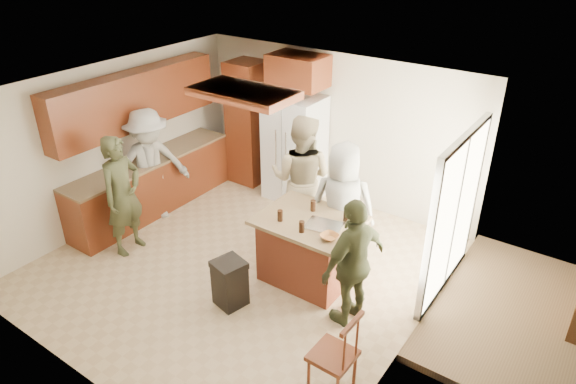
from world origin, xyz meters
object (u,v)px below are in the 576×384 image
Objects in this scene: person_behind_left at (301,179)px; person_behind_right at (342,206)px; person_side_right at (354,263)px; kitchen_island at (309,248)px; spindle_chair at (335,356)px; person_front_left at (123,196)px; trash_bin at (230,283)px; refrigerator at (295,148)px; person_counter at (150,166)px.

person_behind_left reaches higher than person_behind_right.
person_side_right reaches higher than kitchen_island.
kitchen_island is at bearing 130.94° from spindle_chair.
person_front_left reaches higher than person_side_right.
kitchen_island reaches higher than trash_bin.
person_side_right is at bearing 24.26° from trash_bin.
refrigerator is at bearing -24.94° from person_front_left.
spindle_chair is at bearing 96.04° from person_behind_right.
person_counter reaches higher than kitchen_island.
refrigerator reaches higher than kitchen_island.
person_behind_left is 1.94× the size of spindle_chair.
person_behind_right is 1.00× the size of refrigerator.
trash_bin is at bearing -51.11° from person_side_right.
person_behind_left reaches higher than trash_bin.
spindle_chair is (1.07, -1.99, -0.45)m from person_behind_right.
person_behind_left reaches higher than person_front_left.
person_behind_left reaches higher than person_counter.
trash_bin is at bearing 78.70° from person_behind_left.
person_behind_right is 2.31m from spindle_chair.
trash_bin is (0.96, -2.82, -0.58)m from refrigerator.
person_front_left is 2.71m from kitchen_island.
person_front_left reaches higher than trash_bin.
refrigerator reaches higher than person_front_left.
trash_bin is at bearing -88.64° from person_counter.
person_behind_right is at bearing 146.28° from person_behind_left.
person_counter is at bearing 20.08° from person_front_left.
trash_bin is (2.38, -0.93, -0.60)m from person_counter.
person_side_right is at bearing -72.07° from person_counter.
person_behind_right is 1.41× the size of kitchen_island.
spindle_chair is at bearing -49.06° from kitchen_island.
person_behind_left is 1.07× the size of person_behind_right.
person_behind_left is 2.39m from person_counter.
kitchen_island is at bearing -65.93° from person_counter.
spindle_chair is (1.23, -1.42, -0.02)m from kitchen_island.
person_counter is at bearing 5.84° from person_behind_left.
refrigerator is 4.24m from spindle_chair.
refrigerator is at bearing -67.61° from person_behind_left.
person_behind_right is at bearing -37.35° from refrigerator.
person_behind_left reaches higher than kitchen_island.
person_front_left is 0.92× the size of person_behind_left.
person_behind_left reaches higher than person_side_right.
person_behind_right reaches higher than kitchen_island.
person_side_right reaches higher than trash_bin.
person_behind_right reaches higher than person_side_right.
person_counter reaches higher than person_front_left.
person_side_right is 3.76m from person_counter.
trash_bin is (2.01, -0.09, -0.57)m from person_front_left.
person_side_right is (1.53, -1.22, -0.14)m from person_behind_left.
spindle_chair reaches higher than trash_bin.
person_behind_left is at bearing 128.99° from kitchen_island.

